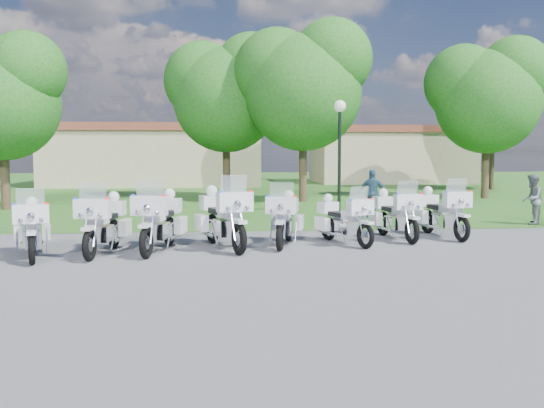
{
  "coord_description": "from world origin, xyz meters",
  "views": [
    {
      "loc": [
        -1.66,
        -14.27,
        2.31
      ],
      "look_at": [
        -0.31,
        1.2,
        0.95
      ],
      "focal_mm": 40.0,
      "sensor_mm": 36.0,
      "label": 1
    }
  ],
  "objects": [
    {
      "name": "bystander_b",
      "position": [
        8.13,
        3.88,
        0.8
      ],
      "size": [
        0.94,
        0.98,
        1.59
      ],
      "primitive_type": "imported",
      "rotation": [
        0.0,
        0.0,
        -2.19
      ],
      "color": "slate",
      "rests_on": "ground"
    },
    {
      "name": "tree_3",
      "position": [
        11.24,
        14.26,
        5.15
      ],
      "size": [
        5.84,
        4.98,
        7.79
      ],
      "color": "#38281C",
      "rests_on": "ground"
    },
    {
      "name": "tree_4",
      "position": [
        14.69,
        21.13,
        5.9
      ],
      "size": [
        6.68,
        5.7,
        8.91
      ],
      "color": "#38281C",
      "rests_on": "ground"
    },
    {
      "name": "motorcycle_6",
      "position": [
        2.94,
        1.22,
        0.66
      ],
      "size": [
        1.01,
        2.34,
        1.58
      ],
      "rotation": [
        0.0,
        0.0,
        3.3
      ],
      "color": "black",
      "rests_on": "ground"
    },
    {
      "name": "tree_1",
      "position": [
        -1.34,
        15.67,
        5.3
      ],
      "size": [
        6.0,
        5.12,
        8.0
      ],
      "color": "#38281C",
      "rests_on": "ground"
    },
    {
      "name": "lamp_post",
      "position": [
        2.75,
        7.73,
        3.14
      ],
      "size": [
        0.44,
        0.44,
        4.16
      ],
      "color": "black",
      "rests_on": "ground"
    },
    {
      "name": "motorcycle_2",
      "position": [
        -3.02,
        -0.19,
        0.71
      ],
      "size": [
        1.14,
        2.52,
        1.71
      ],
      "rotation": [
        0.0,
        0.0,
        2.95
      ],
      "color": "black",
      "rests_on": "ground"
    },
    {
      "name": "motorcycle_5",
      "position": [
        1.42,
        0.53,
        0.62
      ],
      "size": [
        1.26,
        2.06,
        1.48
      ],
      "rotation": [
        0.0,
        0.0,
        3.55
      ],
      "color": "black",
      "rests_on": "ground"
    },
    {
      "name": "bystander_c",
      "position": [
        3.66,
        6.33,
        0.84
      ],
      "size": [
        1.04,
        0.59,
        1.67
      ],
      "primitive_type": "imported",
      "rotation": [
        0.0,
        0.0,
        2.95
      ],
      "color": "#2F5271",
      "rests_on": "ground"
    },
    {
      "name": "tree_0",
      "position": [
        -10.09,
        10.38,
        4.58
      ],
      "size": [
        5.19,
        4.43,
        6.92
      ],
      "color": "#38281C",
      "rests_on": "ground"
    },
    {
      "name": "tree_2",
      "position": [
        2.1,
        13.17,
        5.44
      ],
      "size": [
        6.16,
        5.26,
        8.22
      ],
      "color": "#38281C",
      "rests_on": "ground"
    },
    {
      "name": "motorcycle_4",
      "position": [
        -0.05,
        0.46,
        0.67
      ],
      "size": [
        1.12,
        2.34,
        1.59
      ],
      "rotation": [
        0.0,
        0.0,
        2.91
      ],
      "color": "black",
      "rests_on": "ground"
    },
    {
      "name": "motorcycle_0",
      "position": [
        -5.72,
        -0.82,
        0.65
      ],
      "size": [
        1.16,
        2.26,
        1.56
      ],
      "rotation": [
        0.0,
        0.0,
        3.42
      ],
      "color": "black",
      "rests_on": "ground"
    },
    {
      "name": "building_east",
      "position": [
        11.0,
        30.0,
        2.07
      ],
      "size": [
        11.44,
        7.28,
        4.1
      ],
      "color": "tan",
      "rests_on": "ground"
    },
    {
      "name": "ground",
      "position": [
        0.0,
        0.0,
        0.0
      ],
      "size": [
        100.0,
        100.0,
        0.0
      ],
      "primitive_type": "plane",
      "color": "#56575B",
      "rests_on": "ground"
    },
    {
      "name": "building_west",
      "position": [
        -6.0,
        28.0,
        2.07
      ],
      "size": [
        14.56,
        8.32,
        4.1
      ],
      "color": "tan",
      "rests_on": "ground"
    },
    {
      "name": "motorcycle_3",
      "position": [
        -1.58,
        0.11,
        0.74
      ],
      "size": [
        1.4,
        2.55,
        1.78
      ],
      "rotation": [
        0.0,
        0.0,
        3.47
      ],
      "color": "black",
      "rests_on": "ground"
    },
    {
      "name": "motorcycle_7",
      "position": [
        4.31,
        1.51,
        0.68
      ],
      "size": [
        1.05,
        2.39,
        1.62
      ],
      "rotation": [
        0.0,
        0.0,
        3.31
      ],
      "color": "black",
      "rests_on": "ground"
    },
    {
      "name": "grass_lawn",
      "position": [
        0.0,
        27.0,
        0.0
      ],
      "size": [
        100.0,
        48.0,
        0.01
      ],
      "primitive_type": "cube",
      "color": "#2B611E",
      "rests_on": "ground"
    },
    {
      "name": "motorcycle_1",
      "position": [
        -4.25,
        -0.41,
        0.69
      ],
      "size": [
        0.98,
        2.46,
        1.65
      ],
      "rotation": [
        0.0,
        0.0,
        3.02
      ],
      "color": "black",
      "rests_on": "ground"
    }
  ]
}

